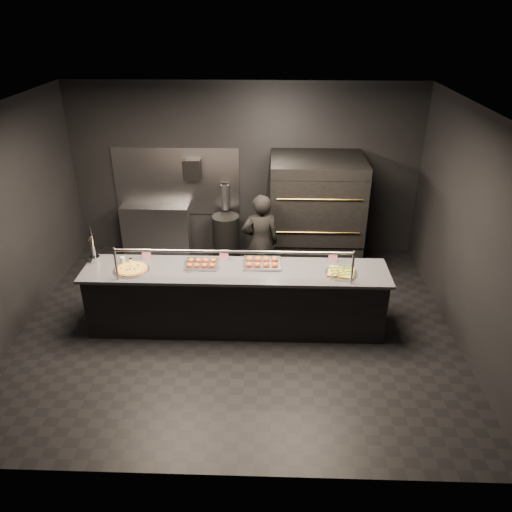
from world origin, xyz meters
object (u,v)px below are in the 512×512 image
round_pizza (132,269)px  service_counter (236,299)px  slider_tray_b (262,263)px  square_pizza (341,272)px  pizza_oven (315,214)px  slider_tray_a (202,264)px  beer_tap (94,252)px  towel_dispenser (192,169)px  trash_bin (226,237)px  prep_shelf (157,229)px  worker (260,243)px  fire_extinguisher (225,197)px

round_pizza → service_counter: bearing=2.4°
slider_tray_b → square_pizza: (1.05, -0.21, -0.01)m
pizza_oven → square_pizza: (0.20, -1.96, -0.03)m
slider_tray_a → beer_tap: bearing=177.7°
towel_dispenser → slider_tray_b: bearing=-60.8°
slider_tray_b → trash_bin: (-0.68, 1.99, -0.55)m
prep_shelf → towel_dispenser: size_ratio=3.43×
slider_tray_b → trash_bin: slider_tray_b is taller
beer_tap → pizza_oven: bearing=28.8°
slider_tray_b → slider_tray_a: bearing=-176.9°
prep_shelf → beer_tap: size_ratio=2.24×
pizza_oven → worker: bearing=-137.9°
fire_extinguisher → beer_tap: size_ratio=0.94×
service_counter → beer_tap: 2.05m
pizza_oven → towel_dispenser: size_ratio=5.46×
pizza_oven → trash_bin: 1.64m
slider_tray_b → round_pizza: bearing=-173.1°
service_counter → fire_extinguisher: (-0.35, 2.40, 0.60)m
service_counter → round_pizza: size_ratio=8.43×
fire_extinguisher → pizza_oven: bearing=-17.9°
beer_tap → slider_tray_a: bearing=-2.3°
service_counter → slider_tray_a: bearing=167.3°
fire_extinguisher → worker: (0.66, -1.31, -0.27)m
square_pizza → fire_extinguisher: bearing=125.4°
fire_extinguisher → square_pizza: (1.75, -2.46, -0.12)m
service_counter → worker: (0.31, 1.09, 0.33)m
fire_extinguisher → square_pizza: bearing=-54.6°
pizza_oven → fire_extinguisher: pizza_oven is taller
service_counter → fire_extinguisher: service_counter is taller
prep_shelf → trash_bin: size_ratio=1.51×
beer_tap → trash_bin: beer_tap is taller
pizza_oven → prep_shelf: (-2.80, 0.42, -0.52)m
prep_shelf → round_pizza: round_pizza is taller
pizza_oven → square_pizza: 1.97m
service_counter → worker: size_ratio=2.59×
square_pizza → trash_bin: square_pizza is taller
square_pizza → trash_bin: (-1.72, 2.20, -0.54)m
prep_shelf → round_pizza: 2.44m
towel_dispenser → fire_extinguisher: towel_dispenser is taller
square_pizza → beer_tap: bearing=176.1°
pizza_oven → fire_extinguisher: (-1.55, 0.50, 0.09)m
pizza_oven → round_pizza: (-2.59, -1.96, -0.03)m
service_counter → pizza_oven: pizza_oven is taller
worker → towel_dispenser: bearing=-57.3°
slider_tray_b → worker: size_ratio=0.33×
prep_shelf → square_pizza: size_ratio=2.80×
fire_extinguisher → round_pizza: size_ratio=1.04×
service_counter → beer_tap: beer_tap is taller
slider_tray_a → trash_bin: size_ratio=0.64×
pizza_oven → fire_extinguisher: bearing=162.1°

